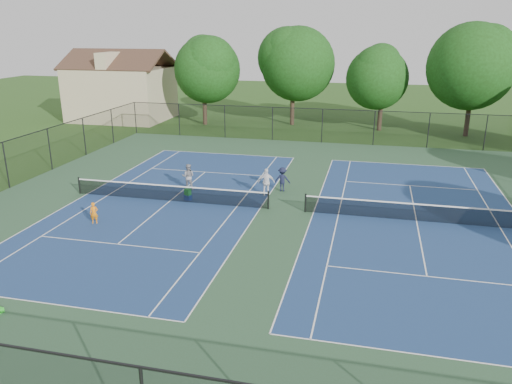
% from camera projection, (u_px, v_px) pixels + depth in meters
% --- Properties ---
extents(ground, '(140.00, 140.00, 0.00)m').
position_uv_depth(ground, '(287.00, 210.00, 28.00)').
color(ground, '#234716').
rests_on(ground, ground).
extents(court_pad, '(36.00, 36.00, 0.01)m').
position_uv_depth(court_pad, '(287.00, 210.00, 28.00)').
color(court_pad, '#2C4E2E').
rests_on(court_pad, ground).
extents(tennis_court_left, '(12.00, 23.83, 1.07)m').
position_uv_depth(tennis_court_left, '(170.00, 199.00, 29.50)').
color(tennis_court_left, navy).
rests_on(tennis_court_left, ground).
extents(tennis_court_right, '(12.00, 23.83, 1.07)m').
position_uv_depth(tennis_court_right, '(417.00, 219.00, 26.44)').
color(tennis_court_right, navy).
rests_on(tennis_court_right, ground).
extents(perimeter_fence, '(36.08, 36.08, 3.02)m').
position_uv_depth(perimeter_fence, '(287.00, 183.00, 27.50)').
color(perimeter_fence, black).
rests_on(perimeter_fence, ground).
extents(tree_back_a, '(6.80, 6.80, 9.15)m').
position_uv_depth(tree_back_a, '(203.00, 66.00, 51.14)').
color(tree_back_a, '#2D2116').
rests_on(tree_back_a, ground).
extents(tree_back_b, '(7.60, 7.60, 10.03)m').
position_uv_depth(tree_back_b, '(293.00, 61.00, 50.84)').
color(tree_back_b, '#2D2116').
rests_on(tree_back_b, ground).
extents(tree_back_c, '(6.00, 6.00, 8.40)m').
position_uv_depth(tree_back_c, '(383.00, 74.00, 48.30)').
color(tree_back_c, '#2D2116').
rests_on(tree_back_c, ground).
extents(tree_back_d, '(7.80, 7.80, 10.37)m').
position_uv_depth(tree_back_d, '(475.00, 62.00, 45.21)').
color(tree_back_d, '#2D2116').
rests_on(tree_back_d, ground).
extents(clapboard_house, '(10.80, 8.10, 7.65)m').
position_uv_depth(clapboard_house, '(122.00, 91.00, 55.17)').
color(clapboard_house, tan).
rests_on(clapboard_house, ground).
extents(child_player, '(0.49, 0.41, 1.14)m').
position_uv_depth(child_player, '(94.00, 213.00, 26.00)').
color(child_player, orange).
rests_on(child_player, ground).
extents(instructor, '(0.88, 0.74, 1.64)m').
position_uv_depth(instructor, '(188.00, 177.00, 31.51)').
color(instructor, gray).
rests_on(instructor, ground).
extents(bystander_a, '(1.06, 0.59, 1.71)m').
position_uv_depth(bystander_a, '(267.00, 182.00, 30.25)').
color(bystander_a, white).
rests_on(bystander_a, ground).
extents(bystander_b, '(1.02, 0.61, 1.54)m').
position_uv_depth(bystander_b, '(282.00, 179.00, 31.12)').
color(bystander_b, '#161A31').
rests_on(bystander_b, ground).
extents(ball_crate, '(0.48, 0.40, 0.31)m').
position_uv_depth(ball_crate, '(188.00, 197.00, 29.70)').
color(ball_crate, navy).
rests_on(ball_crate, ground).
extents(ball_hopper, '(0.42, 0.38, 0.38)m').
position_uv_depth(ball_hopper, '(188.00, 192.00, 29.59)').
color(ball_hopper, green).
rests_on(ball_hopper, ball_crate).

